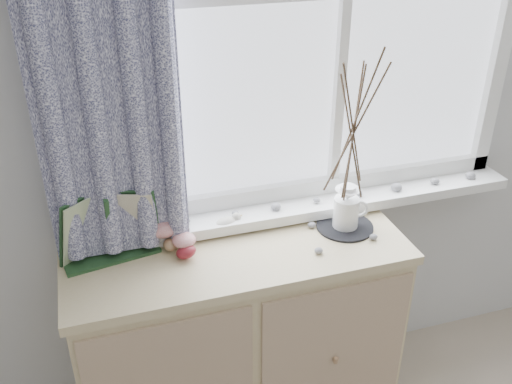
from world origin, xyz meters
TOP-DOWN VIEW (x-y plane):
  - sideboard at (-0.15, 1.75)m, footprint 1.20×0.45m
  - botanical_book at (-0.57, 1.81)m, footprint 0.39×0.19m
  - toadstool_cluster at (-0.37, 1.85)m, footprint 0.16×0.17m
  - wooden_eggs at (-0.37, 1.82)m, footprint 0.14×0.17m
  - songbird_figurine at (-0.16, 1.87)m, footprint 0.15×0.09m
  - crocheted_doily at (0.27, 1.78)m, footprint 0.21×0.21m
  - twig_pitcher at (0.27, 1.78)m, footprint 0.32×0.32m
  - sideboard_pebbles at (0.15, 1.75)m, footprint 0.33×0.23m

SIDE VIEW (x-z plane):
  - sideboard at x=-0.15m, z-range 0.00..0.85m
  - crocheted_doily at x=0.27m, z-range 0.85..0.86m
  - sideboard_pebbles at x=0.15m, z-range 0.85..0.87m
  - wooden_eggs at x=-0.37m, z-range 0.84..0.91m
  - songbird_figurine at x=-0.16m, z-range 0.85..0.92m
  - toadstool_cluster at x=-0.37m, z-range 0.86..0.97m
  - botanical_book at x=-0.57m, z-range 0.85..1.11m
  - twig_pitcher at x=0.27m, z-range 0.90..1.61m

